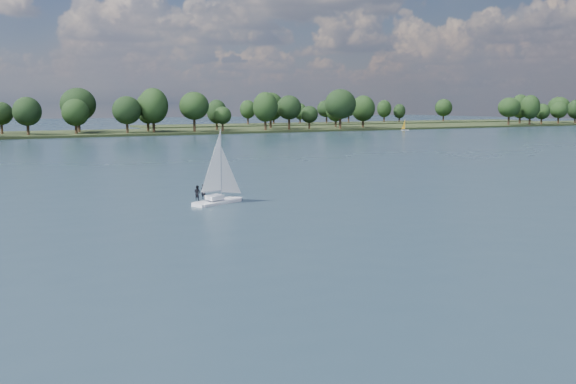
{
  "coord_description": "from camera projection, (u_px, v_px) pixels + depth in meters",
  "views": [
    {
      "loc": [
        -23.27,
        -7.88,
        10.31
      ],
      "look_at": [
        3.45,
        41.61,
        2.5
      ],
      "focal_mm": 40.0,
      "sensor_mm": 36.0,
      "label": 1
    }
  ],
  "objects": [
    {
      "name": "far_shore_back",
      "position": [
        356.0,
        124.0,
        321.15
      ],
      "size": [
        220.0,
        30.0,
        1.4
      ],
      "primitive_type": "cube",
      "color": "black",
      "rests_on": "ground"
    },
    {
      "name": "ground",
      "position": [
        103.0,
        166.0,
        106.39
      ],
      "size": [
        700.0,
        700.0,
        0.0
      ],
      "primitive_type": "plane",
      "color": "#233342",
      "rests_on": "ground"
    },
    {
      "name": "dinghy_orange",
      "position": [
        405.0,
        127.0,
        245.19
      ],
      "size": [
        3.07,
        1.49,
        4.73
      ],
      "rotation": [
        0.0,
        0.0,
        -0.11
      ],
      "color": "white",
      "rests_on": "ground"
    },
    {
      "name": "sailboat",
      "position": [
        217.0,
        182.0,
        65.94
      ],
      "size": [
        6.28,
        3.98,
        8.03
      ],
      "rotation": [
        0.0,
        0.0,
        0.41
      ],
      "color": "white",
      "rests_on": "ground"
    },
    {
      "name": "far_shore",
      "position": [
        24.0,
        136.0,
        204.0
      ],
      "size": [
        660.0,
        40.0,
        1.5
      ],
      "primitive_type": "cube",
      "color": "black",
      "rests_on": "ground"
    }
  ]
}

